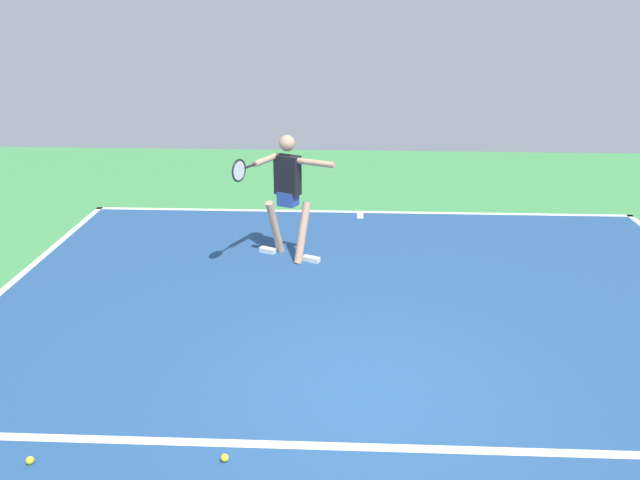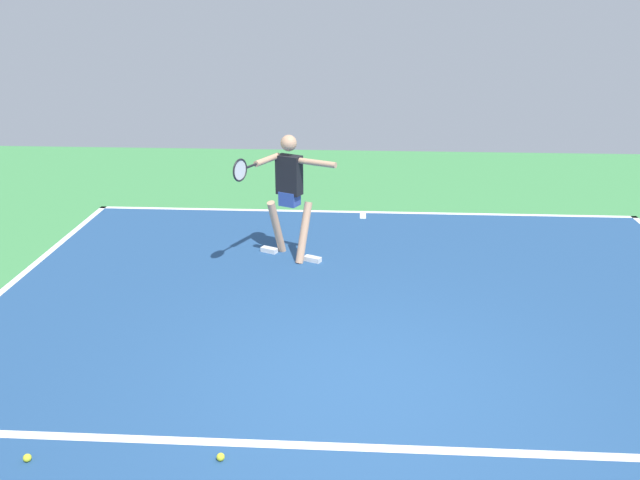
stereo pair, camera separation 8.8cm
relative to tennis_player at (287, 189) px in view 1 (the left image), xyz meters
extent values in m
plane|color=#428E4C|center=(-1.05, 3.33, -1.01)|extent=(20.35, 20.35, 0.00)
cube|color=navy|center=(-1.05, 3.33, -1.01)|extent=(9.22, 11.02, 0.00)
cube|color=white|center=(-1.05, -2.13, -1.01)|extent=(9.22, 0.10, 0.01)
cube|color=white|center=(-1.05, 4.11, -1.01)|extent=(6.92, 0.10, 0.01)
cube|color=white|center=(-1.05, -1.93, -1.01)|extent=(0.10, 0.30, 0.01)
cylinder|color=tan|center=(-0.21, 0.06, -0.61)|extent=(0.26, 0.39, 0.85)
cube|color=white|center=(-0.34, 0.12, -0.98)|extent=(0.26, 0.19, 0.07)
cylinder|color=tan|center=(0.19, -0.13, -0.61)|extent=(0.26, 0.39, 0.85)
cube|color=white|center=(0.32, -0.19, -0.98)|extent=(0.26, 0.19, 0.07)
cube|color=#2D4799|center=(-0.01, -0.04, -0.14)|extent=(0.31, 0.29, 0.20)
cube|color=black|center=(-0.01, -0.04, 0.19)|extent=(0.38, 0.31, 0.54)
sphere|color=tan|center=(-0.01, -0.04, 0.63)|extent=(0.22, 0.22, 0.22)
cylinder|color=tan|center=(-0.41, 0.15, 0.41)|extent=(0.52, 0.30, 0.08)
cylinder|color=tan|center=(0.26, 0.14, 0.44)|extent=(0.30, 0.52, 0.08)
cylinder|color=black|center=(0.42, 0.48, 0.44)|extent=(0.12, 0.21, 0.03)
torus|color=black|center=(0.53, 0.70, 0.44)|extent=(0.15, 0.28, 0.29)
cylinder|color=silver|center=(0.53, 0.70, 0.44)|extent=(0.11, 0.23, 0.25)
sphere|color=yellow|center=(0.12, 4.34, -0.98)|extent=(0.07, 0.07, 0.07)
sphere|color=yellow|center=(1.66, 4.44, -0.98)|extent=(0.07, 0.07, 0.07)
camera|label=1|loc=(-0.85, 8.59, 2.51)|focal=36.77mm
camera|label=2|loc=(-0.93, 8.59, 2.51)|focal=36.77mm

